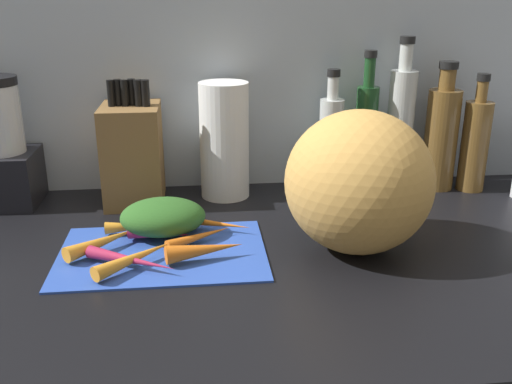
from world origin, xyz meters
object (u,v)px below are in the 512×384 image
carrot_7 (136,257)px  paper_towel_roll (224,141)px  carrot_6 (206,223)px  bottle_3 (441,136)px  carrot_2 (159,233)px  carrot_5 (133,227)px  blender_appliance (0,151)px  winter_squash (359,182)px  bottle_2 (400,126)px  carrot_0 (199,237)px  carrot_3 (131,260)px  bottle_0 (331,142)px  carrot_4 (104,241)px  knife_block (133,153)px  bottle_1 (366,133)px  carrot_1 (205,250)px  cutting_board (163,251)px  bottle_4 (475,144)px

carrot_7 → paper_towel_roll: 40.15cm
carrot_6 → bottle_3: (55.06, 20.71, 10.64)cm
carrot_2 → carrot_5: size_ratio=1.10×
blender_appliance → paper_towel_roll: 48.09cm
winter_squash → bottle_2: 37.87cm
carrot_0 → carrot_6: size_ratio=0.75×
carrot_3 → bottle_0: (42.15, 36.07, 9.75)cm
carrot_2 → carrot_4: size_ratio=0.75×
carrot_2 → knife_block: knife_block is taller
bottle_1 → bottle_3: bearing=-6.5°
carrot_4 → winter_squash: (45.28, -2.90, 10.53)cm
carrot_4 → paper_towel_roll: 37.79cm
carrot_2 → carrot_7: (-3.43, -9.63, -0.00)cm
carrot_7 → carrot_1: bearing=5.3°
cutting_board → winter_squash: (34.89, -1.59, 12.35)cm
bottle_0 → bottle_2: bottle_2 is taller
carrot_5 → bottle_1: (51.67, 23.20, 11.30)cm
blender_appliance → bottle_2: bottle_2 is taller
cutting_board → carrot_0: (6.65, 2.40, 1.45)cm
carrot_2 → carrot_3: 11.04cm
bottle_1 → bottle_3: 17.53cm
carrot_0 → carrot_6: carrot_6 is taller
carrot_1 → carrot_3: carrot_1 is taller
carrot_3 → carrot_7: size_ratio=1.04×
carrot_2 → carrot_6: bearing=27.6°
carrot_2 → winter_squash: (35.60, -5.59, 10.63)cm
carrot_1 → winter_squash: winter_squash is taller
bottle_3 → carrot_1: bearing=-148.7°
carrot_4 → blender_appliance: 38.41cm
blender_appliance → carrot_4: bearing=-48.2°
bottle_2 → bottle_3: (9.33, -1.83, -2.24)cm
carrot_1 → carrot_7: 11.75cm
carrot_6 → carrot_0: bearing=-103.2°
blender_appliance → bottle_0: size_ratio=0.99×
carrot_3 → bottle_4: bottle_4 is taller
bottle_1 → bottle_3: size_ratio=1.08×
carrot_2 → bottle_1: size_ratio=0.36×
blender_appliance → paper_towel_roll: blender_appliance is taller
carrot_0 → carrot_2: 7.54cm
winter_squash → paper_towel_roll: bearing=125.6°
cutting_board → bottle_1: bearing=34.4°
cutting_board → carrot_4: (-10.39, 1.31, 1.82)cm
carrot_0 → bottle_1: bearing=36.5°
bottle_0 → bottle_4: bottle_0 is taller
carrot_0 → blender_appliance: 50.58cm
carrot_2 → bottle_0: 46.92cm
carrot_6 → winter_squash: (26.78, -10.19, 10.81)cm
winter_squash → paper_towel_roll: size_ratio=1.01×
carrot_3 → carrot_0: bearing=36.7°
carrot_5 → carrot_3: bearing=-86.0°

